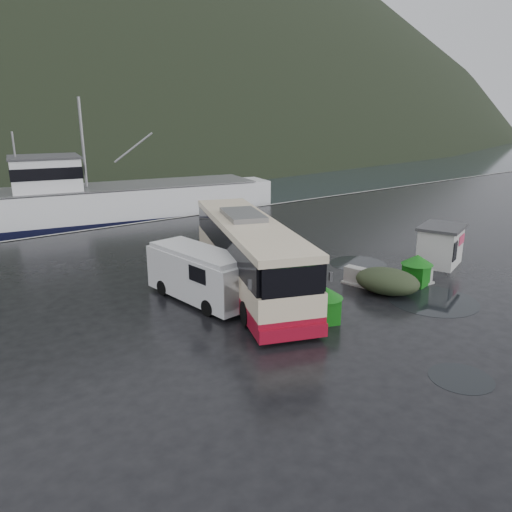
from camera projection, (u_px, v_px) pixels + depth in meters
ground at (300, 300)px, 23.33m from camera, size 160.00×160.00×0.00m
quay_edge at (130, 224)px, 38.74m from camera, size 160.00×0.60×1.50m
coach_bus at (249, 289)px, 24.83m from camera, size 7.62×13.32×3.69m
white_van at (200, 300)px, 23.35m from camera, size 2.73×6.13×2.48m
waste_bin_left at (323, 322)px, 20.96m from camera, size 1.45×1.45×1.58m
waste_bin_right at (415, 285)px, 25.37m from camera, size 1.37×1.37×1.59m
dome_tent at (386, 293)px, 24.23m from camera, size 3.14×3.68×1.22m
ticket_kiosk at (438, 264)px, 28.72m from camera, size 3.50×3.07×2.28m
jersey_barrier_a at (360, 285)px, 25.41m from camera, size 1.25×1.88×0.86m
jersey_barrier_b at (417, 281)px, 25.96m from camera, size 0.85×1.61×0.79m
fishing_trawler at (126, 208)px, 45.41m from camera, size 28.43×11.26×11.11m
puddles at (406, 293)px, 24.17m from camera, size 9.60×13.51×0.01m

